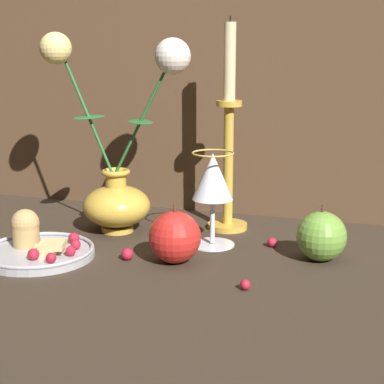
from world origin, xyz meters
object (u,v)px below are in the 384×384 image
wine_glass (213,181)px  plate_with_pastries (36,246)px  vase (118,168)px  apple_beside_vase (175,237)px  candlestick (229,146)px  apple_near_glass (321,236)px

wine_glass → plate_with_pastries: bearing=-151.0°
vase → wine_glass: size_ratio=2.21×
vase → plate_with_pastries: size_ratio=1.96×
vase → apple_beside_vase: vase is taller
vase → plate_with_pastries: (-0.07, -0.16, -0.10)m
apple_beside_vase → candlestick: bearing=80.8°
vase → candlestick: (0.18, 0.08, 0.04)m
apple_near_glass → plate_with_pastries: bearing=-164.9°
wine_glass → apple_beside_vase: 0.13m
wine_glass → apple_near_glass: bearing=-7.0°
vase → apple_beside_vase: bearing=-39.9°
plate_with_pastries → wine_glass: wine_glass is taller
vase → apple_near_glass: (0.36, -0.05, -0.08)m
apple_near_glass → vase: bearing=172.7°
plate_with_pastries → apple_near_glass: apple_near_glass is taller
plate_with_pastries → vase: bearing=66.4°
wine_glass → apple_beside_vase: (-0.03, -0.10, -0.07)m
apple_near_glass → candlestick: bearing=145.7°
candlestick → apple_beside_vase: size_ratio=4.02×
wine_glass → apple_near_glass: 0.20m
candlestick → wine_glass: bearing=-90.3°
candlestick → apple_near_glass: 0.25m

